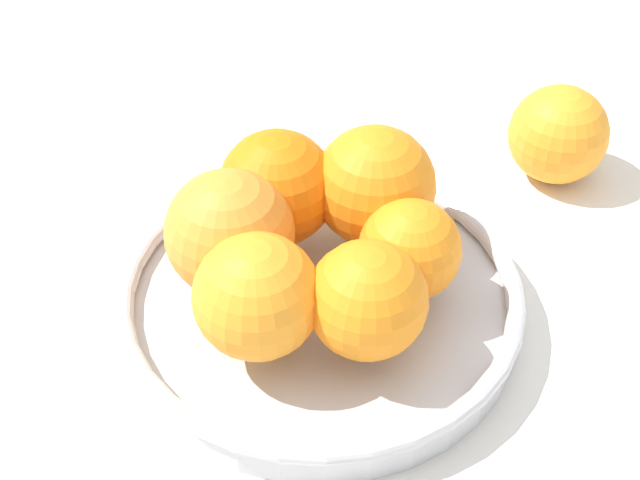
% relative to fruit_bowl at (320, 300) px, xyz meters
% --- Properties ---
extents(ground_plane, '(4.00, 4.00, 0.00)m').
position_rel_fruit_bowl_xyz_m(ground_plane, '(0.00, 0.00, -0.02)').
color(ground_plane, silver).
extents(fruit_bowl, '(0.27, 0.27, 0.03)m').
position_rel_fruit_bowl_xyz_m(fruit_bowl, '(0.00, 0.00, 0.00)').
color(fruit_bowl, silver).
rests_on(fruit_bowl, ground_plane).
extents(orange_pile, '(0.20, 0.19, 0.08)m').
position_rel_fruit_bowl_xyz_m(orange_pile, '(-0.00, 0.01, 0.05)').
color(orange_pile, orange).
rests_on(orange_pile, fruit_bowl).
extents(stray_orange, '(0.08, 0.08, 0.08)m').
position_rel_fruit_bowl_xyz_m(stray_orange, '(0.24, 0.02, 0.02)').
color(stray_orange, orange).
rests_on(stray_orange, ground_plane).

